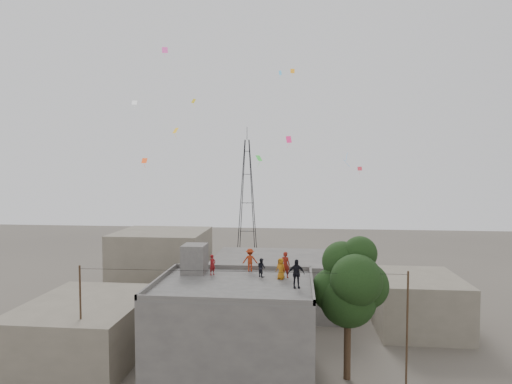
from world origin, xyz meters
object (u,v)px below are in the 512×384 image
at_px(stair_head_box, 195,259).
at_px(tree, 351,284).
at_px(transmission_tower, 247,197).
at_px(person_red_adult, 285,265).
at_px(person_dark_adult, 296,274).

distance_m(stair_head_box, tree, 10.80).
relative_size(transmission_tower, person_red_adult, 11.42).
height_order(stair_head_box, transmission_tower, transmission_tower).
bearing_deg(stair_head_box, person_dark_adult, -23.91).
bearing_deg(stair_head_box, tree, -10.74).
xyz_separation_m(tree, person_dark_adult, (-3.43, -1.16, 0.88)).
xyz_separation_m(person_red_adult, person_dark_adult, (0.74, -2.47, 0.01)).
bearing_deg(tree, person_dark_adult, -161.32).
xyz_separation_m(transmission_tower, person_red_adult, (7.20, -38.09, -2.09)).
xyz_separation_m(stair_head_box, person_red_adult, (6.40, -0.69, -0.12)).
bearing_deg(person_red_adult, person_dark_adult, 128.47).
relative_size(stair_head_box, person_red_adult, 1.14).
relative_size(tree, transmission_tower, 0.45).
xyz_separation_m(transmission_tower, person_dark_adult, (7.94, -40.56, -2.09)).
bearing_deg(tree, transmission_tower, 106.09).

